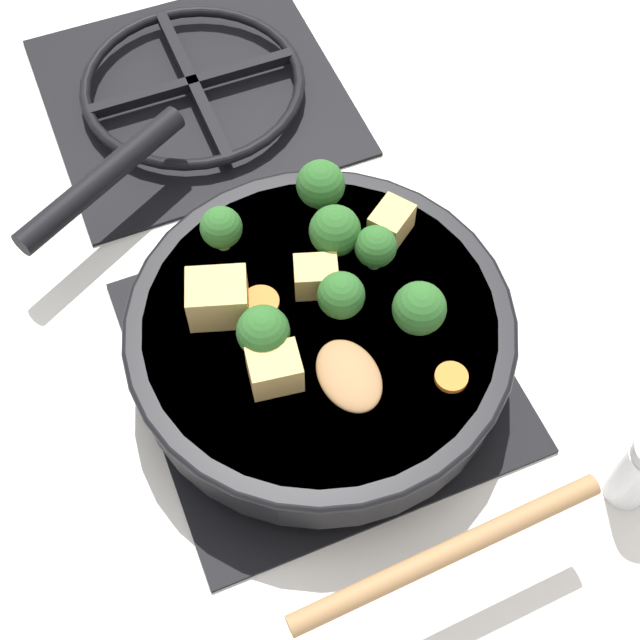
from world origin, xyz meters
The scene contains 19 objects.
ground_plane centered at (0.00, 0.00, 0.00)m, with size 2.40×2.40×0.00m, color white.
front_burner_grate centered at (0.00, 0.00, 0.01)m, with size 0.31×0.31×0.03m.
rear_burner_grate centered at (0.00, 0.36, 0.01)m, with size 0.31×0.31×0.03m.
skillet_pan centered at (0.00, 0.00, 0.06)m, with size 0.38×0.45×0.05m.
wooden_spoon centered at (0.01, -0.15, 0.09)m, with size 0.24×0.20×0.02m.
tofu_cube_center_large centered at (-0.05, -0.04, 0.09)m, with size 0.04×0.03×0.03m, color tan.
tofu_cube_near_handle centered at (0.09, 0.06, 0.09)m, with size 0.04×0.03×0.03m, color tan.
tofu_cube_east_chunk centered at (0.01, 0.03, 0.09)m, with size 0.04×0.03×0.03m, color tan.
tofu_cube_west_chunk centered at (-0.07, 0.04, 0.10)m, with size 0.05×0.04×0.04m, color tan.
broccoli_floret_near_spoon centered at (-0.05, 0.10, 0.10)m, with size 0.04×0.04×0.04m.
broccoli_floret_center_top centered at (0.06, 0.03, 0.10)m, with size 0.04×0.04×0.04m.
broccoli_floret_east_rim centered at (0.04, 0.06, 0.11)m, with size 0.04×0.04×0.05m.
broccoli_floret_west_rim centered at (0.07, -0.04, 0.11)m, with size 0.04×0.04×0.05m.
broccoli_floret_north_edge centered at (0.05, 0.11, 0.11)m, with size 0.04×0.04×0.05m.
broccoli_floret_south_cluster centered at (0.02, 0.00, 0.10)m, with size 0.04×0.04×0.05m.
broccoli_floret_mid_floret centered at (-0.05, -0.01, 0.11)m, with size 0.04×0.04×0.05m.
carrot_slice_orange_thin centered at (0.08, -0.09, 0.08)m, with size 0.03×0.03×0.01m, color orange.
carrot_slice_near_center centered at (-0.04, 0.03, 0.08)m, with size 0.03×0.03×0.01m, color orange.
salt_shaker centered at (0.19, -0.20, 0.04)m, with size 0.04×0.04×0.09m.
Camera 1 is at (-0.14, -0.35, 0.70)m, focal length 50.00 mm.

